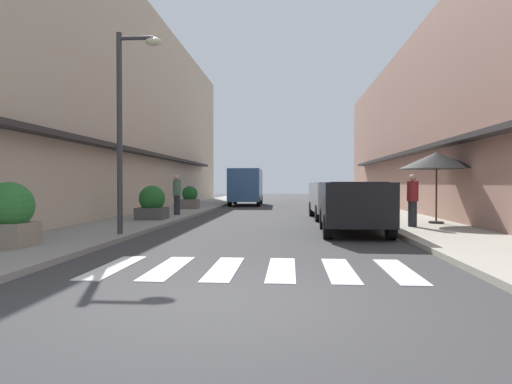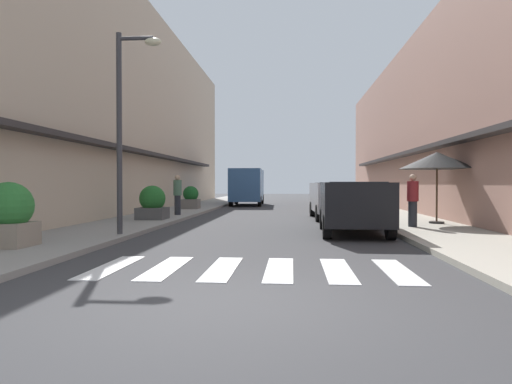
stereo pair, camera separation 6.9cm
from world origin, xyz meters
TOP-DOWN VIEW (x-y plane):
  - ground_plane at (0.00, 15.62)m, footprint 85.94×85.94m
  - sidewalk_left at (-4.81, 15.62)m, footprint 2.71×54.69m
  - sidewalk_right at (4.81, 15.62)m, footprint 2.71×54.69m
  - building_row_left at (-8.66, 16.58)m, footprint 5.50×37.16m
  - building_row_right at (8.66, 16.58)m, footprint 5.50×37.16m
  - crosswalk at (-0.00, 2.26)m, footprint 5.20×2.20m
  - parked_car_near at (2.41, 7.81)m, footprint 1.91×4.03m
  - parked_car_mid at (2.41, 13.36)m, footprint 1.93×4.39m
  - delivery_van at (-2.26, 24.74)m, footprint 2.11×5.44m
  - street_lamp at (-3.57, 6.26)m, footprint 1.19×0.28m
  - cafe_umbrella at (5.41, 10.17)m, footprint 2.42×2.42m
  - planter_corner at (-5.17, 3.76)m, footprint 0.99×0.99m
  - planter_midblock at (-4.43, 11.18)m, footprint 1.02×1.02m
  - planter_far at (-4.56, 18.19)m, footprint 0.87×0.87m
  - pedestrian_walking_near at (4.32, 8.91)m, footprint 0.34×0.34m
  - pedestrian_walking_far at (-4.08, 13.52)m, footprint 0.34×0.34m

SIDE VIEW (x-z plane):
  - ground_plane at x=0.00m, z-range 0.00..0.00m
  - crosswalk at x=0.00m, z-range 0.00..0.01m
  - sidewalk_left at x=-4.81m, z-range 0.00..0.12m
  - sidewalk_right at x=4.81m, z-range 0.00..0.12m
  - planter_far at x=-4.56m, z-range 0.08..1.26m
  - planter_midblock at x=-4.43m, z-range 0.08..1.31m
  - planter_corner at x=-5.17m, z-range 0.12..1.46m
  - parked_car_near at x=2.41m, z-range 0.19..1.66m
  - parked_car_mid at x=2.41m, z-range 0.19..1.66m
  - pedestrian_walking_near at x=4.32m, z-range 0.16..1.74m
  - pedestrian_walking_far at x=-4.08m, z-range 0.16..1.83m
  - delivery_van at x=-2.26m, z-range 0.22..2.59m
  - cafe_umbrella at x=5.41m, z-range 1.00..3.34m
  - street_lamp at x=-3.57m, z-range 0.71..5.88m
  - building_row_right at x=8.66m, z-range 0.00..8.24m
  - building_row_left at x=-8.66m, z-range 0.00..10.16m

